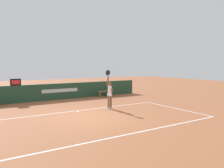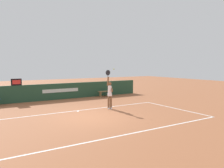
% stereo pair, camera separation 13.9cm
% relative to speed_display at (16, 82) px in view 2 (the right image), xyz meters
% --- Properties ---
extents(ground_plane, '(60.00, 60.00, 0.00)m').
position_rel_speed_display_xyz_m(ground_plane, '(2.62, -6.58, -1.51)').
color(ground_plane, '#9D5B38').
extents(court_lines, '(11.25, 5.34, 0.00)m').
position_rel_speed_display_xyz_m(court_lines, '(2.62, -7.39, -1.51)').
color(court_lines, white).
rests_on(court_lines, ground).
extents(back_wall, '(15.48, 0.19, 1.27)m').
position_rel_speed_display_xyz_m(back_wall, '(2.62, 0.00, -0.88)').
color(back_wall, '#234630').
rests_on(back_wall, ground).
extents(speed_display, '(0.71, 0.16, 0.49)m').
position_rel_speed_display_xyz_m(speed_display, '(0.00, 0.00, 0.00)').
color(speed_display, black).
rests_on(speed_display, back_wall).
extents(tennis_player, '(0.48, 0.49, 2.45)m').
position_rel_speed_display_xyz_m(tennis_player, '(4.61, -5.32, -0.50)').
color(tennis_player, brown).
rests_on(tennis_player, ground).
extents(tennis_ball, '(0.07, 0.07, 0.07)m').
position_rel_speed_display_xyz_m(tennis_ball, '(4.77, -5.56, 0.98)').
color(tennis_ball, '#CAD92C').
extents(courtside_bench_near, '(1.28, 0.38, 0.48)m').
position_rel_speed_display_xyz_m(courtside_bench_near, '(6.99, -0.61, -1.15)').
color(courtside_bench_near, olive).
rests_on(courtside_bench_near, ground).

